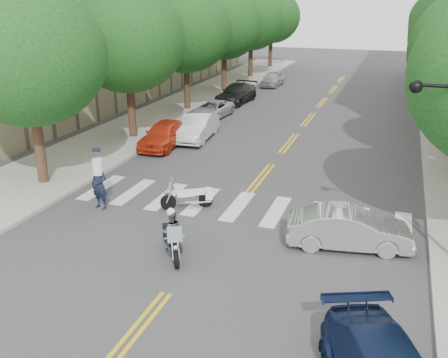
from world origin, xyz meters
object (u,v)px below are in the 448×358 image
at_px(officer_standing, 99,185).
at_px(motorcycle_police, 172,234).
at_px(motorcycle_parked, 191,197).
at_px(convertible, 349,229).

bearing_deg(officer_standing, motorcycle_police, -22.68).
bearing_deg(motorcycle_police, officer_standing, -63.88).
xyz_separation_m(motorcycle_police, motorcycle_parked, (-0.90, 3.72, -0.28)).
height_order(officer_standing, convertible, officer_standing).
height_order(motorcycle_police, motorcycle_parked, motorcycle_police).
bearing_deg(motorcycle_police, motorcycle_parked, -109.37).
relative_size(motorcycle_police, motorcycle_parked, 0.98).
bearing_deg(convertible, motorcycle_police, 104.85).
distance_m(officer_standing, convertible, 9.46).
bearing_deg(convertible, motorcycle_parked, 68.02).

